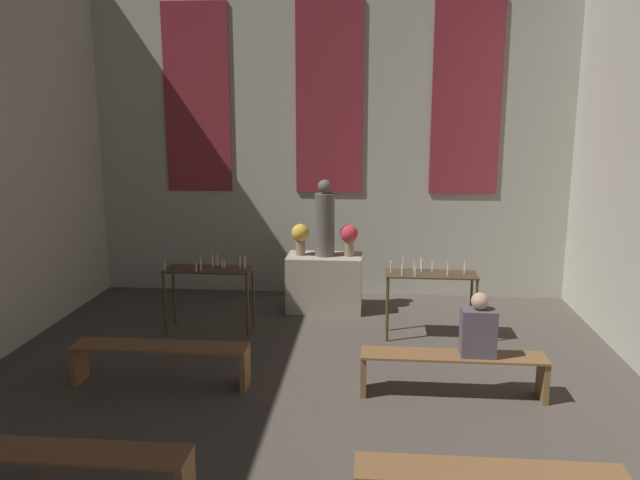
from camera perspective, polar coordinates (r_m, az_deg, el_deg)
The scene contains 11 objects.
wall_back at distance 10.14m, azimuth 0.88°, elevation 9.98°, with size 7.85×0.16×5.31m.
altar at distance 9.50m, azimuth 0.42°, elevation -3.92°, with size 1.12×0.65×0.85m.
statue at distance 9.30m, azimuth 0.43°, elevation 1.74°, with size 0.29×0.29×1.15m.
flower_vase_left at distance 9.37m, azimuth -1.80°, elevation 0.38°, with size 0.26×0.26×0.47m.
flower_vase_right at distance 9.32m, azimuth 2.67°, elevation 0.31°, with size 0.26×0.26×0.47m.
candle_rack_left at distance 8.65m, azimuth -10.09°, elevation -3.42°, with size 1.20×0.46×1.08m.
candle_rack_right at distance 8.39m, azimuth 10.07°, elevation -3.88°, with size 1.20×0.46×1.07m.
pew_third_left at distance 5.40m, azimuth -22.35°, elevation -18.53°, with size 1.94×0.36×0.46m.
pew_back_left at distance 7.20m, azimuth -14.36°, elevation -10.22°, with size 1.94×0.36×0.46m.
pew_back_right at distance 6.88m, azimuth 12.02°, elevation -11.18°, with size 1.94×0.36×0.46m.
person_seated at distance 6.76m, azimuth 14.28°, elevation -7.87°, with size 0.36×0.24×0.69m.
Camera 1 is at (0.72, 1.66, 2.97)m, focal length 35.00 mm.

